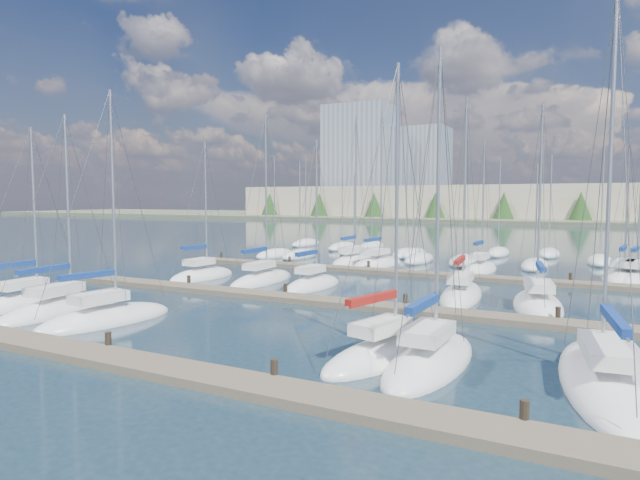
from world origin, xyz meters
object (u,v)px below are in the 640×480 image
at_px(sailboat_p, 480,269).
at_px(sailboat_n, 353,261).
at_px(sailboat_e, 430,361).
at_px(sailboat_h, 202,276).
at_px(sailboat_o, 377,264).
at_px(sailboat_b, 61,309).
at_px(sailboat_i, 262,280).
at_px(sailboat_q, 623,277).
at_px(sailboat_c, 106,319).
at_px(sailboat_a, 28,303).
at_px(sailboat_j, 313,285).
at_px(sailboat_k, 461,295).
at_px(sailboat_r, 636,278).
at_px(sailboat_d, 386,354).
at_px(sailboat_l, 538,305).
at_px(sailboat_f, 605,380).

distance_m(sailboat_p, sailboat_n, 12.25).
bearing_deg(sailboat_e, sailboat_h, 150.11).
relative_size(sailboat_o, sailboat_b, 1.30).
height_order(sailboat_i, sailboat_q, sailboat_i).
height_order(sailboat_c, sailboat_a, sailboat_c).
bearing_deg(sailboat_b, sailboat_q, 38.54).
distance_m(sailboat_p, sailboat_j, 16.77).
bearing_deg(sailboat_k, sailboat_r, 46.34).
height_order(sailboat_o, sailboat_c, sailboat_o).
bearing_deg(sailboat_r, sailboat_o, -169.83).
xyz_separation_m(sailboat_n, sailboat_d, (13.89, -28.07, -0.01)).
bearing_deg(sailboat_j, sailboat_k, 8.37).
bearing_deg(sailboat_e, sailboat_c, -176.31).
xyz_separation_m(sailboat_a, sailboat_e, (24.14, -0.20, 0.00)).
distance_m(sailboat_q, sailboat_j, 24.48).
distance_m(sailboat_o, sailboat_a, 29.41).
distance_m(sailboat_r, sailboat_e, 28.79).
bearing_deg(sailboat_h, sailboat_r, 28.01).
xyz_separation_m(sailboat_d, sailboat_h, (-20.40, 13.39, -0.01)).
relative_size(sailboat_k, sailboat_r, 1.05).
bearing_deg(sailboat_o, sailboat_l, -37.64).
distance_m(sailboat_a, sailboat_f, 29.98).
bearing_deg(sailboat_k, sailboat_a, -152.91).
xyz_separation_m(sailboat_c, sailboat_n, (0.95, 28.82, 0.02)).
xyz_separation_m(sailboat_l, sailboat_j, (-14.83, 0.17, 0.01)).
distance_m(sailboat_q, sailboat_d, 29.50).
bearing_deg(sailboat_d, sailboat_b, -163.92).
bearing_deg(sailboat_l, sailboat_n, 131.00).
xyz_separation_m(sailboat_k, sailboat_p, (-1.37, 13.35, -0.00)).
height_order(sailboat_c, sailboat_h, sailboat_c).
distance_m(sailboat_i, sailboat_b, 14.51).
relative_size(sailboat_c, sailboat_e, 0.99).
bearing_deg(sailboat_r, sailboat_h, -145.66).
bearing_deg(sailboat_f, sailboat_r, 77.49).
distance_m(sailboat_e, sailboat_h, 25.95).
bearing_deg(sailboat_d, sailboat_l, 87.55).
distance_m(sailboat_f, sailboat_e, 5.88).
height_order(sailboat_q, sailboat_h, sailboat_q).
relative_size(sailboat_a, sailboat_e, 0.88).
bearing_deg(sailboat_c, sailboat_r, 58.00).
distance_m(sailboat_c, sailboat_e, 16.64).
relative_size(sailboat_p, sailboat_j, 1.09).
xyz_separation_m(sailboat_a, sailboat_d, (22.35, -0.13, 0.01)).
relative_size(sailboat_k, sailboat_i, 1.01).
height_order(sailboat_r, sailboat_h, sailboat_r).
bearing_deg(sailboat_b, sailboat_d, -5.99).
bearing_deg(sailboat_a, sailboat_q, 38.18).
bearing_deg(sailboat_l, sailboat_d, -118.03).
bearing_deg(sailboat_r, sailboat_c, -121.89).
bearing_deg(sailboat_n, sailboat_k, -46.59).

